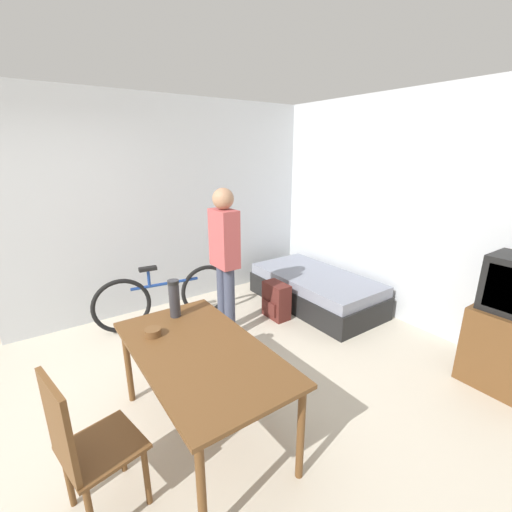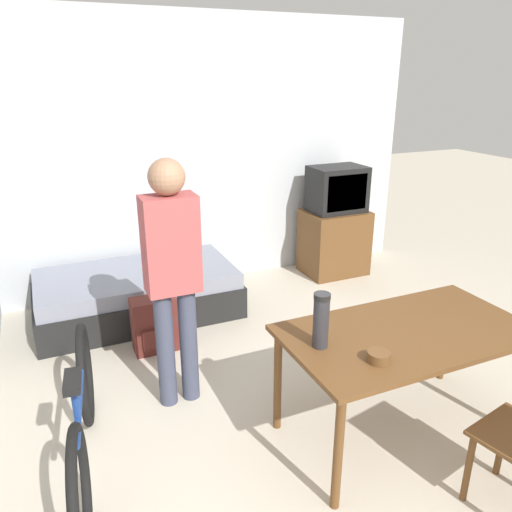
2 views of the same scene
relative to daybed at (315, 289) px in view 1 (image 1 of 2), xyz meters
name	(u,v)px [view 1 (image 1 of 2)]	position (x,y,z in m)	size (l,w,h in m)	color
ground_plane	(85,444)	(0.76, -3.05, -0.22)	(20.00, 20.00, 0.00)	beige
wall_back	(401,211)	(0.76, 0.58, 1.13)	(4.91, 0.06, 2.70)	silver
wall_left	(189,204)	(-1.22, -1.25, 1.13)	(0.06, 4.61, 2.70)	silver
daybed	(315,289)	(0.00, 0.00, 0.00)	(1.81, 0.94, 0.44)	black
dining_table	(200,358)	(1.17, -2.29, 0.43)	(1.48, 0.81, 0.72)	brown
wooden_chair	(82,443)	(1.35, -3.09, 0.32)	(0.47, 0.47, 0.97)	brown
bicycle	(166,297)	(-0.67, -1.86, 0.13)	(0.26, 1.68, 0.75)	black
person_standing	(225,253)	(0.00, -1.41, 0.77)	(0.34, 0.22, 1.68)	#3D4256
thermos_flask	(174,297)	(0.60, -2.23, 0.68)	(0.09, 0.09, 0.32)	#2D2D33
mate_bowl	(153,332)	(0.80, -2.49, 0.54)	(0.12, 0.12, 0.06)	brown
backpack	(276,301)	(0.00, -0.68, 0.01)	(0.36, 0.23, 0.46)	#56231E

